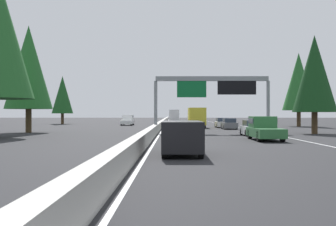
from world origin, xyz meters
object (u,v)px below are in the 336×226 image
(sedan_far_right, at_px, (229,124))
(conifer_right_near, at_px, (314,74))
(sedan_near_right, at_px, (222,123))
(sign_gantry_overhead, at_px, (213,88))
(oncoming_near, at_px, (128,120))
(minivan_mid_center, at_px, (182,136))
(conifer_right_mid, at_px, (299,82))
(conifer_left_mid, at_px, (62,95))
(conifer_left_near, at_px, (29,67))
(pickup_far_left, at_px, (264,128))
(bus_mid_left, at_px, (174,115))
(box_truck_near_center, at_px, (196,117))
(sedan_far_center, at_px, (252,128))

(sedan_far_right, distance_m, conifer_right_near, 15.92)
(sedan_near_right, bearing_deg, conifer_right_near, -159.77)
(sign_gantry_overhead, height_order, oncoming_near, sign_gantry_overhead)
(minivan_mid_center, bearing_deg, sedan_near_right, -9.45)
(conifer_right_mid, bearing_deg, conifer_left_mid, 69.34)
(conifer_right_near, relative_size, conifer_left_near, 0.86)
(oncoming_near, bearing_deg, sign_gantry_overhead, 22.98)
(minivan_mid_center, relative_size, conifer_left_mid, 0.51)
(sign_gantry_overhead, xyz_separation_m, conifer_right_mid, (22.81, -16.19, 2.42))
(sedan_near_right, height_order, conifer_left_near, conifer_left_near)
(pickup_far_left, xyz_separation_m, bus_mid_left, (76.87, 6.79, 0.80))
(box_truck_near_center, height_order, oncoming_near, box_truck_near_center)
(sign_gantry_overhead, distance_m, minivan_mid_center, 25.32)
(oncoming_near, relative_size, conifer_left_near, 0.47)
(conifer_left_mid, bearing_deg, pickup_far_left, -150.25)
(sign_gantry_overhead, relative_size, pickup_far_left, 2.26)
(pickup_far_left, xyz_separation_m, box_truck_near_center, (30.11, 3.61, 0.70))
(box_truck_near_center, distance_m, bus_mid_left, 46.86)
(oncoming_near, height_order, conifer_left_mid, conifer_left_mid)
(sedan_near_right, height_order, conifer_left_mid, conifer_left_mid)
(bus_mid_left, distance_m, conifer_right_near, 68.32)
(bus_mid_left, xyz_separation_m, conifer_right_mid, (-41.26, -20.25, 5.62))
(pickup_far_left, relative_size, oncoming_near, 1.00)
(bus_mid_left, bearing_deg, sedan_near_right, -171.57)
(minivan_mid_center, xyz_separation_m, oncoming_near, (54.39, 8.57, -0.04))
(pickup_far_left, bearing_deg, conifer_left_mid, 29.75)
(bus_mid_left, height_order, conifer_left_near, conifer_left_near)
(pickup_far_left, xyz_separation_m, conifer_right_near, (10.19, -7.42, 5.28))
(conifer_right_near, bearing_deg, sedan_far_center, 116.97)
(sign_gantry_overhead, relative_size, minivan_mid_center, 2.54)
(sedan_near_right, xyz_separation_m, conifer_right_near, (-19.62, -7.23, 5.51))
(minivan_mid_center, bearing_deg, sign_gantry_overhead, -9.27)
(bus_mid_left, xyz_separation_m, sedan_near_right, (-47.06, -6.98, -1.03))
(sign_gantry_overhead, xyz_separation_m, conifer_left_near, (0.25, 20.42, 2.30))
(minivan_mid_center, distance_m, bus_mid_left, 88.77)
(oncoming_near, relative_size, conifer_right_mid, 0.46)
(conifer_right_near, xyz_separation_m, conifer_left_mid, (41.66, 37.06, -0.26))
(sedan_far_center, distance_m, oncoming_near, 39.17)
(sedan_near_right, relative_size, oncoming_near, 0.79)
(conifer_right_near, bearing_deg, sedan_near_right, 20.23)
(oncoming_near, xyz_separation_m, conifer_right_near, (-32.30, -22.75, 5.28))
(box_truck_near_center, bearing_deg, pickup_far_left, -173.16)
(conifer_left_mid, bearing_deg, sedan_near_right, -126.46)
(sedan_far_center, bearing_deg, conifer_right_near, -63.03)
(sign_gantry_overhead, distance_m, sedan_far_right, 11.84)
(sign_gantry_overhead, relative_size, sedan_far_right, 2.88)
(sedan_far_center, bearing_deg, conifer_left_mid, 33.51)
(conifer_left_near, bearing_deg, bus_mid_left, -14.37)
(bus_mid_left, bearing_deg, conifer_left_near, 165.63)
(sedan_near_right, bearing_deg, conifer_right_mid, -66.44)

